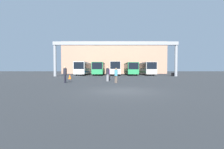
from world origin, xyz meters
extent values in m
plane|color=#2D3033|center=(0.00, 0.00, 0.00)|extent=(200.00, 200.00, 0.00)
cube|color=tan|center=(0.00, 45.18, 5.33)|extent=(34.99, 12.00, 10.67)
cylinder|color=gray|center=(-12.72, 21.27, 3.26)|extent=(0.60, 0.60, 6.53)
cylinder|color=gray|center=(12.72, 21.27, 3.26)|extent=(0.60, 0.60, 6.53)
cube|color=gray|center=(0.00, 21.27, 6.88)|extent=(26.05, 0.80, 0.70)
cube|color=silver|center=(-8.20, 29.27, 1.78)|extent=(2.50, 11.78, 2.87)
cube|color=black|center=(-8.20, 23.40, 2.32)|extent=(2.30, 0.06, 1.61)
cube|color=black|center=(-8.20, 29.27, 2.32)|extent=(2.53, 10.01, 1.21)
cube|color=#1966B2|center=(-8.20, 29.27, 0.87)|extent=(2.53, 11.19, 0.24)
cylinder|color=black|center=(-9.30, 25.97, 0.49)|extent=(0.28, 0.98, 0.98)
cylinder|color=black|center=(-7.11, 25.97, 0.49)|extent=(0.28, 0.98, 0.98)
cylinder|color=black|center=(-9.30, 32.57, 0.49)|extent=(0.28, 0.98, 0.98)
cylinder|color=black|center=(-7.11, 32.57, 0.49)|extent=(0.28, 0.98, 0.98)
cube|color=#268C4C|center=(-4.10, 28.80, 1.75)|extent=(2.51, 10.84, 2.80)
cube|color=black|center=(-4.10, 23.40, 2.27)|extent=(2.31, 0.06, 1.57)
cube|color=black|center=(-4.10, 28.80, 2.27)|extent=(2.54, 9.21, 1.18)
cube|color=#268C4C|center=(-4.10, 28.80, 0.85)|extent=(2.54, 10.30, 0.24)
cylinder|color=black|center=(-5.20, 25.77, 0.51)|extent=(0.28, 1.02, 1.02)
cylinder|color=black|center=(-3.01, 25.77, 0.51)|extent=(0.28, 1.02, 1.02)
cylinder|color=black|center=(-5.20, 31.84, 0.51)|extent=(0.28, 1.02, 1.02)
cylinder|color=black|center=(-3.01, 31.84, 0.51)|extent=(0.28, 1.02, 1.02)
cube|color=beige|center=(0.00, 28.72, 1.83)|extent=(2.43, 10.67, 2.96)
cube|color=black|center=(0.00, 23.40, 2.38)|extent=(2.23, 0.06, 1.66)
cube|color=black|center=(0.00, 28.72, 2.38)|extent=(2.46, 9.07, 1.25)
cube|color=#268C4C|center=(0.00, 28.72, 0.88)|extent=(2.46, 10.13, 0.24)
cylinder|color=black|center=(-1.05, 25.73, 0.50)|extent=(0.28, 1.00, 1.00)
cylinder|color=black|center=(1.05, 25.73, 0.50)|extent=(0.28, 1.00, 1.00)
cylinder|color=black|center=(-1.05, 31.70, 0.50)|extent=(0.28, 1.00, 1.00)
cylinder|color=black|center=(1.05, 31.70, 0.50)|extent=(0.28, 1.00, 1.00)
cube|color=#268C4C|center=(4.10, 29.07, 1.72)|extent=(2.47, 11.38, 2.75)
cube|color=black|center=(4.10, 23.40, 2.23)|extent=(2.27, 0.06, 1.54)
cube|color=black|center=(4.10, 29.07, 2.23)|extent=(2.50, 9.67, 1.15)
cube|color=black|center=(4.10, 29.07, 0.84)|extent=(2.50, 10.81, 0.24)
cylinder|color=black|center=(3.03, 25.88, 0.53)|extent=(0.28, 1.05, 1.05)
cylinder|color=black|center=(5.18, 25.88, 0.53)|extent=(0.28, 1.05, 1.05)
cylinder|color=black|center=(3.03, 32.26, 0.53)|extent=(0.28, 1.05, 1.05)
cylinder|color=black|center=(5.18, 32.26, 0.53)|extent=(0.28, 1.05, 1.05)
cube|color=beige|center=(8.20, 28.98, 1.77)|extent=(2.45, 11.20, 2.83)
cube|color=black|center=(8.20, 23.40, 2.29)|extent=(2.26, 0.06, 1.59)
cube|color=black|center=(8.20, 28.98, 2.29)|extent=(2.48, 9.52, 1.19)
cube|color=#268C4C|center=(8.20, 28.98, 0.86)|extent=(2.48, 10.64, 0.24)
cylinder|color=black|center=(7.14, 25.85, 0.52)|extent=(0.28, 1.04, 1.04)
cylinder|color=black|center=(9.27, 25.85, 0.52)|extent=(0.28, 1.04, 1.04)
cylinder|color=black|center=(7.14, 32.12, 0.52)|extent=(0.28, 1.04, 1.04)
cylinder|color=black|center=(9.27, 32.12, 0.52)|extent=(0.28, 1.04, 1.04)
cylinder|color=black|center=(-5.89, 6.15, 0.43)|extent=(0.20, 0.20, 0.86)
cylinder|color=black|center=(-5.91, 6.32, 0.43)|extent=(0.20, 0.20, 0.86)
cylinder|color=black|center=(-5.90, 6.24, 1.22)|extent=(0.38, 0.38, 0.72)
sphere|color=tan|center=(-5.90, 6.24, 1.70)|extent=(0.23, 0.23, 0.23)
cylinder|color=gray|center=(-1.24, 8.20, 0.44)|extent=(0.20, 0.20, 0.87)
cylinder|color=gray|center=(-1.34, 8.34, 0.44)|extent=(0.20, 0.20, 0.87)
cylinder|color=black|center=(-1.29, 8.27, 1.23)|extent=(0.38, 0.38, 0.73)
sphere|color=tan|center=(-1.29, 8.27, 1.72)|extent=(0.24, 0.24, 0.24)
cylinder|color=brown|center=(-1.12, 9.86, 0.40)|extent=(0.18, 0.18, 0.79)
cylinder|color=brown|center=(-1.23, 9.75, 0.40)|extent=(0.18, 0.18, 0.79)
cylinder|color=#8C4C8C|center=(-1.18, 9.80, 1.12)|extent=(0.35, 0.35, 0.66)
sphere|color=tan|center=(-1.18, 9.80, 1.56)|extent=(0.21, 0.21, 0.21)
cylinder|color=brown|center=(-0.35, 6.06, 0.39)|extent=(0.18, 0.18, 0.77)
cylinder|color=brown|center=(-0.24, 5.96, 0.39)|extent=(0.18, 0.18, 0.77)
cylinder|color=teal|center=(-0.30, 6.01, 1.09)|extent=(0.34, 0.34, 0.64)
sphere|color=#8C6647|center=(-0.30, 6.01, 1.52)|extent=(0.21, 0.21, 0.21)
cone|color=orange|center=(-7.15, 12.48, 0.36)|extent=(0.44, 0.44, 0.72)
torus|color=black|center=(12.69, 22.26, 0.12)|extent=(1.04, 1.04, 0.24)
torus|color=black|center=(12.69, 22.26, 0.36)|extent=(1.04, 1.04, 0.24)
torus|color=black|center=(12.69, 22.26, 0.60)|extent=(1.04, 1.04, 0.24)
camera|label=1|loc=(-0.74, -10.19, 1.49)|focal=24.00mm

